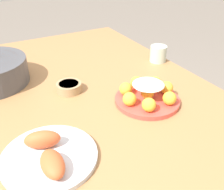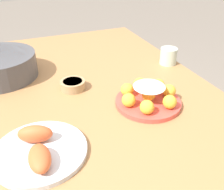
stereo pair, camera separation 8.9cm
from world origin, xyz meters
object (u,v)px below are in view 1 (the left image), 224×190
object	(u,v)px
sauce_bowl	(69,87)
cake_plate	(147,95)
dining_table	(77,127)
cup_near	(158,54)
seafood_platter	(49,155)

from	to	relation	value
sauce_bowl	cake_plate	bearing A→B (deg)	-133.45
dining_table	sauce_bowl	world-z (taller)	sauce_bowl
dining_table	sauce_bowl	distance (m)	0.16
cake_plate	cup_near	bearing A→B (deg)	-43.24
seafood_platter	dining_table	bearing A→B (deg)	-38.16
dining_table	seafood_platter	size ratio (longest dim) A/B	6.12
sauce_bowl	seafood_platter	distance (m)	0.36
seafood_platter	cake_plate	bearing A→B (deg)	-74.21
cake_plate	cup_near	xyz separation A→B (m)	(0.27, -0.25, 0.01)
cup_near	cake_plate	bearing A→B (deg)	136.76
cake_plate	cup_near	world-z (taller)	cake_plate
cake_plate	dining_table	bearing A→B (deg)	70.33
sauce_bowl	cup_near	distance (m)	0.47
seafood_platter	cup_near	world-z (taller)	cup_near
dining_table	cup_near	xyz separation A→B (m)	(0.18, -0.48, 0.12)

